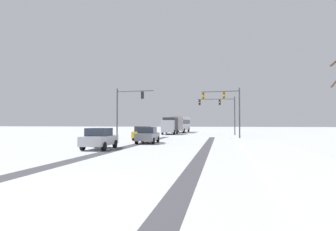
{
  "coord_description": "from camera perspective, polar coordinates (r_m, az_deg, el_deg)",
  "views": [
    {
      "loc": [
        5.4,
        -6.32,
        1.99
      ],
      "look_at": [
        0.0,
        22.63,
        2.8
      ],
      "focal_mm": 30.02,
      "sensor_mm": 36.0,
      "label": 1
    }
  ],
  "objects": [
    {
      "name": "sidewalk_kerb_right",
      "position": [
        21.3,
        20.96,
        -6.67
      ],
      "size": [
        4.0,
        35.57,
        0.12
      ],
      "primitive_type": "cube",
      "color": "white",
      "rests_on": "ground"
    },
    {
      "name": "ground_plane",
      "position": [
        8.55,
        -30.18,
        -14.82
      ],
      "size": [
        300.0,
        300.0,
        0.0
      ],
      "primitive_type": "plane",
      "color": "silver"
    },
    {
      "name": "car_grey_second",
      "position": [
        27.83,
        -4.16,
        -3.99
      ],
      "size": [
        1.99,
        4.18,
        1.62
      ],
      "color": "slate",
      "rests_on": "ground"
    },
    {
      "name": "wheel_track_right_lane",
      "position": [
        23.86,
        -8.45,
        -6.33
      ],
      "size": [
        1.02,
        35.57,
        0.01
      ],
      "primitive_type": "cube",
      "color": "#4C4C51",
      "rests_on": "ground"
    },
    {
      "name": "car_silver_third",
      "position": [
        22.28,
        -13.73,
        -4.55
      ],
      "size": [
        2.02,
        4.19,
        1.62
      ],
      "color": "#B7BABF",
      "rests_on": "ground"
    },
    {
      "name": "bus_oncoming",
      "position": [
        61.03,
        2.67,
        -1.57
      ],
      "size": [
        2.86,
        11.06,
        3.38
      ],
      "color": "silver",
      "rests_on": "ground"
    },
    {
      "name": "car_yellow_cab_lead",
      "position": [
        33.33,
        -5.1,
        -3.59
      ],
      "size": [
        1.95,
        4.16,
        1.62
      ],
      "color": "yellow",
      "rests_on": "ground"
    },
    {
      "name": "wheel_track_left_lane",
      "position": [
        22.6,
        7.69,
        -6.6
      ],
      "size": [
        0.77,
        35.57,
        0.01
      ],
      "primitive_type": "cube",
      "color": "#4C4C51",
      "rests_on": "ground"
    },
    {
      "name": "traffic_signal_near_left",
      "position": [
        36.61,
        -8.37,
        2.16
      ],
      "size": [
        5.07,
        0.55,
        6.5
      ],
      "color": "#47474C",
      "rests_on": "ground"
    },
    {
      "name": "traffic_signal_far_right",
      "position": [
        48.68,
        10.82,
        1.59
      ],
      "size": [
        6.31,
        0.42,
        6.5
      ],
      "color": "#47474C",
      "rests_on": "ground"
    },
    {
      "name": "traffic_signal_near_right",
      "position": [
        36.86,
        11.71,
        2.51
      ],
      "size": [
        4.92,
        0.6,
        6.5
      ],
      "color": "#47474C",
      "rests_on": "ground"
    },
    {
      "name": "box_truck_delivery",
      "position": [
        50.79,
        0.42,
        -1.98
      ],
      "size": [
        2.56,
        7.49,
        3.02
      ],
      "color": "#B7BABF",
      "rests_on": "ground"
    }
  ]
}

